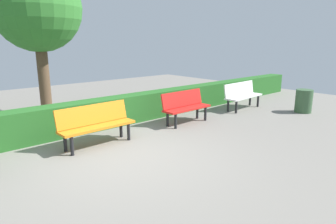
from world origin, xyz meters
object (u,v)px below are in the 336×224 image
object	(u,v)px
bench_white	(242,94)
trash_bin	(304,101)
tree_near	(37,9)
bench_red	(185,106)
bench_orange	(96,123)

from	to	relation	value
bench_white	trash_bin	world-z (taller)	bench_white
tree_near	trash_bin	bearing A→B (deg)	141.67
trash_bin	tree_near	bearing A→B (deg)	-38.33
bench_red	tree_near	bearing A→B (deg)	-53.74
bench_orange	tree_near	xyz separation A→B (m)	(-0.12, -3.28, 2.55)
bench_white	trash_bin	size ratio (longest dim) A/B	2.29
tree_near	trash_bin	size ratio (longest dim) A/B	5.99
bench_red	trash_bin	distance (m)	3.96
tree_near	trash_bin	xyz separation A→B (m)	(-6.16, 4.87, -2.68)
bench_white	bench_red	world-z (taller)	bench_white
bench_red	tree_near	size ratio (longest dim) A/B	0.34
bench_red	bench_orange	xyz separation A→B (m)	(2.65, -0.01, 0.00)
bench_orange	bench_red	bearing A→B (deg)	178.09
bench_orange	tree_near	bearing A→B (deg)	-93.72
bench_white	bench_orange	bearing A→B (deg)	-3.09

